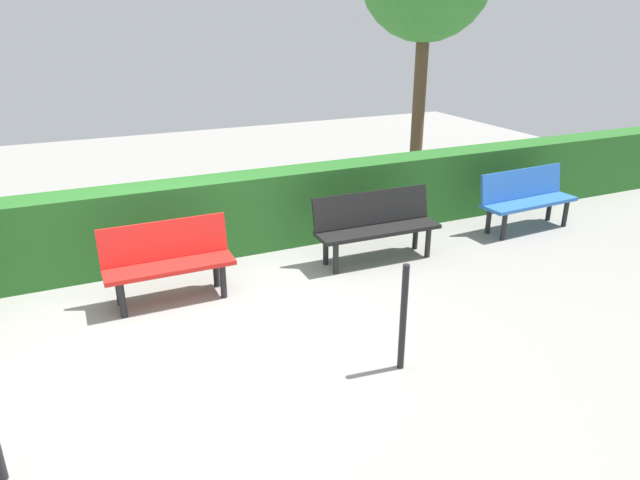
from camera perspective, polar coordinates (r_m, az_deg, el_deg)
ground_plane at (r=5.98m, az=-12.78°, el=-8.28°), size 20.53×20.53×0.00m
bench_blue at (r=8.75m, az=19.91°, el=4.09°), size 1.53×0.53×0.86m
bench_black at (r=7.21m, az=5.58°, el=1.71°), size 1.61×0.51×0.86m
bench_red at (r=6.36m, az=-14.97°, el=-1.78°), size 1.37×0.45×0.86m
hedge_row at (r=7.56m, az=-7.16°, el=2.77°), size 16.53×0.51×1.01m
railing_post_mid at (r=4.99m, az=8.31°, el=-7.70°), size 0.06×0.06×1.00m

